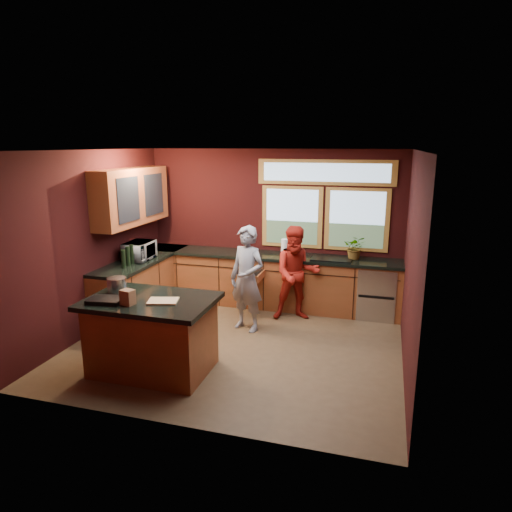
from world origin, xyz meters
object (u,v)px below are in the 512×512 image
at_px(island, 152,335).
at_px(person_red, 297,273).
at_px(cutting_board, 163,301).
at_px(stock_pot, 117,285).
at_px(person_grey, 247,279).

xyz_separation_m(island, person_red, (1.38, 2.22, 0.29)).
bearing_deg(cutting_board, stock_pot, 165.07).
height_order(island, person_grey, person_grey).
distance_m(person_grey, person_red, 0.90).
height_order(island, stock_pot, stock_pot).
relative_size(person_red, stock_pot, 6.38).
bearing_deg(cutting_board, island, 165.96).
distance_m(island, stock_pot, 0.80).
xyz_separation_m(person_grey, person_red, (0.63, 0.63, -0.04)).
distance_m(island, person_grey, 1.78).
bearing_deg(stock_pot, person_red, 47.01).
relative_size(person_grey, person_red, 1.05).
bearing_deg(island, person_grey, 64.80).
distance_m(person_red, stock_pot, 2.84).
bearing_deg(cutting_board, person_grey, 71.55).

